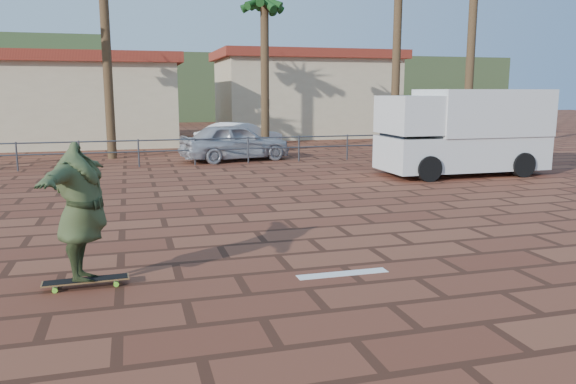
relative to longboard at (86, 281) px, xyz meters
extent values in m
plane|color=brown|center=(2.95, 0.77, -0.09)|extent=(120.00, 120.00, 0.00)
cube|color=white|center=(3.65, -0.43, -0.09)|extent=(1.40, 0.22, 0.01)
cylinder|color=#47494F|center=(-3.05, 12.77, 0.41)|extent=(0.06, 0.06, 1.00)
cylinder|color=#47494F|center=(-1.05, 12.77, 0.41)|extent=(0.06, 0.06, 1.00)
cylinder|color=#47494F|center=(0.95, 12.77, 0.41)|extent=(0.06, 0.06, 1.00)
cylinder|color=#47494F|center=(2.95, 12.77, 0.41)|extent=(0.06, 0.06, 1.00)
cylinder|color=#47494F|center=(4.95, 12.77, 0.41)|extent=(0.06, 0.06, 1.00)
cylinder|color=#47494F|center=(6.95, 12.77, 0.41)|extent=(0.06, 0.06, 1.00)
cylinder|color=#47494F|center=(8.95, 12.77, 0.41)|extent=(0.06, 0.06, 1.00)
cylinder|color=#47494F|center=(10.95, 12.77, 0.41)|extent=(0.06, 0.06, 1.00)
cylinder|color=#47494F|center=(12.95, 12.77, 0.41)|extent=(0.06, 0.06, 1.00)
cylinder|color=#47494F|center=(14.95, 12.77, 0.41)|extent=(0.06, 0.06, 1.00)
cylinder|color=#47494F|center=(2.95, 12.77, 0.86)|extent=(24.00, 0.05, 0.05)
cylinder|color=#47494F|center=(2.95, 12.77, 0.46)|extent=(24.00, 0.05, 0.05)
cylinder|color=brown|center=(-0.05, 15.77, 4.01)|extent=(0.36, 0.36, 8.20)
cylinder|color=brown|center=(6.45, 16.27, 3.16)|extent=(0.36, 0.36, 6.50)
cylinder|color=brown|center=(11.95, 14.77, 3.81)|extent=(0.36, 0.36, 7.80)
cylinder|color=brown|center=(14.95, 13.77, 4.31)|extent=(0.36, 0.36, 8.80)
cube|color=beige|center=(-3.05, 22.77, 1.91)|extent=(12.00, 7.00, 4.00)
cube|color=maroon|center=(-3.05, 22.77, 4.16)|extent=(12.60, 7.60, 0.50)
cube|color=beige|center=(10.95, 24.77, 2.16)|extent=(10.00, 6.00, 4.50)
cube|color=maroon|center=(10.95, 24.77, 4.66)|extent=(10.60, 6.60, 0.50)
cube|color=#384C28|center=(2.95, 50.77, 2.91)|extent=(70.00, 18.00, 6.00)
cube|color=olive|center=(0.00, 0.00, 0.01)|extent=(1.16, 0.30, 0.02)
cube|color=black|center=(0.00, 0.00, 0.02)|extent=(1.12, 0.28, 0.00)
cube|color=silver|center=(-0.40, -0.02, -0.02)|extent=(0.07, 0.19, 0.03)
cube|color=silver|center=(0.40, 0.02, -0.02)|extent=(0.07, 0.19, 0.03)
cylinder|color=#7FE330|center=(-0.39, -0.13, -0.06)|extent=(0.07, 0.03, 0.07)
cylinder|color=#7FE330|center=(-0.40, 0.10, -0.06)|extent=(0.07, 0.03, 0.07)
cylinder|color=#7FE330|center=(0.40, -0.10, -0.06)|extent=(0.07, 0.03, 0.07)
cylinder|color=#7FE330|center=(0.39, 0.13, -0.06)|extent=(0.07, 0.03, 0.07)
imported|color=#394625|center=(0.00, 0.00, 0.98)|extent=(1.12, 2.44, 1.92)
cube|color=silver|center=(11.04, 8.04, 0.64)|extent=(5.30, 2.18, 1.08)
cube|color=silver|center=(11.73, 8.04, 1.92)|extent=(3.93, 2.27, 1.47)
cube|color=silver|center=(9.18, 8.03, 1.87)|extent=(1.58, 2.16, 1.18)
cube|color=black|center=(8.54, 8.03, 1.43)|extent=(0.07, 1.67, 0.64)
cylinder|color=black|center=(9.28, 7.01, 0.30)|extent=(0.78, 0.28, 0.78)
cylinder|color=black|center=(9.27, 9.06, 0.30)|extent=(0.78, 0.28, 0.78)
cylinder|color=black|center=(12.61, 7.02, 0.30)|extent=(0.78, 0.28, 0.78)
cylinder|color=black|center=(12.60, 9.08, 0.30)|extent=(0.78, 0.28, 0.78)
imported|color=#ACADB3|center=(4.63, 13.77, 0.64)|extent=(4.54, 2.54, 1.46)
imported|color=silver|center=(5.37, 16.57, 0.57)|extent=(4.22, 3.22, 1.33)
cylinder|color=gray|center=(14.04, 12.23, 0.88)|extent=(0.05, 0.05, 1.95)
cube|color=#193FB2|center=(14.04, 12.23, 1.68)|extent=(0.40, 0.06, 0.40)
camera|label=1|loc=(0.69, -7.93, 2.60)|focal=35.00mm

